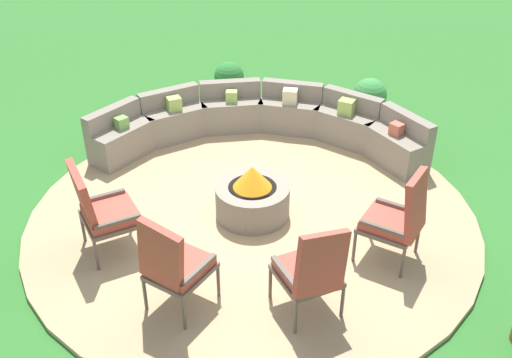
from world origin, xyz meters
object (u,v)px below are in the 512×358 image
at_px(lounge_chair_front_left, 101,209).
at_px(potted_plant_0, 369,99).
at_px(lounge_chair_front_right, 173,264).
at_px(potted_plant_3, 229,82).
at_px(lounge_chair_back_right, 399,217).
at_px(fire_pit, 252,197).
at_px(curved_stone_bench, 260,124).
at_px(lounge_chair_back_left, 312,270).

bearing_deg(lounge_chair_front_left, potted_plant_0, 106.15).
distance_m(lounge_chair_front_right, potted_plant_0, 5.02).
bearing_deg(lounge_chair_front_left, potted_plant_3, 134.98).
bearing_deg(lounge_chair_back_right, potted_plant_3, 56.07).
height_order(fire_pit, potted_plant_3, potted_plant_3).
bearing_deg(lounge_chair_front_left, curved_stone_bench, 117.93).
distance_m(curved_stone_bench, lounge_chair_back_right, 3.11).
xyz_separation_m(lounge_chair_front_right, potted_plant_3, (-0.73, 4.91, -0.22)).
xyz_separation_m(fire_pit, curved_stone_bench, (-0.31, 1.85, 0.04)).
bearing_deg(lounge_chair_back_right, fire_pit, 92.17).
bearing_deg(lounge_chair_back_right, potted_plant_0, 26.47).
distance_m(lounge_chair_front_left, lounge_chair_front_right, 1.28).
distance_m(lounge_chair_front_left, lounge_chair_back_left, 2.43).
xyz_separation_m(curved_stone_bench, lounge_chair_back_left, (1.23, -3.37, 0.25)).
bearing_deg(curved_stone_bench, lounge_chair_back_right, -49.28).
distance_m(fire_pit, lounge_chair_front_right, 1.81).
distance_m(curved_stone_bench, potted_plant_0, 1.92).
bearing_deg(potted_plant_3, fire_pit, -70.63).
height_order(curved_stone_bench, lounge_chair_front_right, lounge_chair_front_right).
height_order(fire_pit, potted_plant_0, fire_pit).
bearing_deg(potted_plant_0, lounge_chair_back_left, -93.73).
distance_m(fire_pit, potted_plant_0, 3.25).
bearing_deg(curved_stone_bench, potted_plant_3, 121.44).
xyz_separation_m(fire_pit, potted_plant_3, (-1.11, 3.17, 0.09)).
distance_m(lounge_chair_front_right, potted_plant_3, 4.97).
bearing_deg(lounge_chair_back_right, lounge_chair_front_left, 118.06).
xyz_separation_m(lounge_chair_back_left, potted_plant_0, (0.30, 4.53, -0.22)).
relative_size(fire_pit, potted_plant_0, 1.24).
xyz_separation_m(lounge_chair_front_left, potted_plant_3, (0.34, 4.21, -0.22)).
bearing_deg(potted_plant_3, lounge_chair_back_left, -66.50).
bearing_deg(potted_plant_0, curved_stone_bench, -142.76).
bearing_deg(potted_plant_3, curved_stone_bench, -58.56).
xyz_separation_m(curved_stone_bench, potted_plant_0, (1.53, 1.16, 0.03)).
xyz_separation_m(lounge_chair_front_left, lounge_chair_back_right, (3.17, 0.54, 0.00)).
distance_m(curved_stone_bench, potted_plant_3, 1.55).
distance_m(curved_stone_bench, lounge_chair_back_left, 3.60).
bearing_deg(potted_plant_3, lounge_chair_front_left, -94.63).
bearing_deg(fire_pit, lounge_chair_front_right, -102.35).
relative_size(fire_pit, lounge_chair_back_left, 0.83).
distance_m(curved_stone_bench, lounge_chair_front_left, 3.12).
relative_size(potted_plant_0, potted_plant_3, 0.98).
distance_m(fire_pit, lounge_chair_back_left, 1.80).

